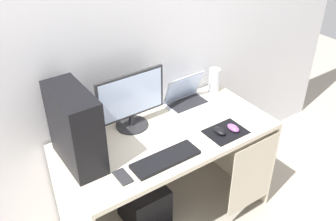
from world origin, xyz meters
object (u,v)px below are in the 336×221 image
object	(u,v)px
monitor	(131,101)
laptop	(187,99)
keyboard	(166,159)
pc_tower	(75,128)
cell_phone	(123,177)
subwoofer	(144,203)
speaker	(214,80)
mouse_left	(220,131)
mouse_right	(233,128)

from	to	relation	value
monitor	laptop	distance (m)	0.49
keyboard	pc_tower	bearing A→B (deg)	144.69
cell_phone	subwoofer	world-z (taller)	cell_phone
speaker	monitor	bearing A→B (deg)	-176.07
keyboard	cell_phone	world-z (taller)	keyboard
monitor	mouse_left	xyz separation A→B (m)	(0.42, -0.39, -0.17)
speaker	cell_phone	distance (m)	1.13
mouse_right	subwoofer	size ratio (longest dim) A/B	0.32
monitor	laptop	xyz separation A→B (m)	(0.46, 0.02, -0.15)
pc_tower	mouse_left	xyz separation A→B (m)	(0.84, -0.27, -0.21)
monitor	keyboard	size ratio (longest dim) A/B	1.13
laptop	speaker	bearing A→B (deg)	7.26
keyboard	subwoofer	xyz separation A→B (m)	(0.01, 0.29, -0.63)
keyboard	mouse_left	xyz separation A→B (m)	(0.43, 0.02, 0.01)
monitor	mouse_left	distance (m)	0.60
monitor	keyboard	xyz separation A→B (m)	(-0.02, -0.41, -0.18)
speaker	subwoofer	distance (m)	1.05
laptop	cell_phone	size ratio (longest dim) A/B	2.40
cell_phone	laptop	bearing A→B (deg)	28.41
keyboard	mouse_right	distance (m)	0.53
monitor	cell_phone	xyz separation A→B (m)	(-0.29, -0.39, -0.19)
speaker	cell_phone	size ratio (longest dim) A/B	1.41
mouse_left	monitor	bearing A→B (deg)	136.73
subwoofer	speaker	bearing A→B (deg)	12.81
laptop	mouse_left	distance (m)	0.41
speaker	keyboard	world-z (taller)	speaker
subwoofer	cell_phone	bearing A→B (deg)	-136.06
mouse_right	cell_phone	bearing A→B (deg)	178.36
speaker	keyboard	distance (m)	0.90
monitor	cell_phone	bearing A→B (deg)	-126.75
laptop	speaker	size ratio (longest dim) A/B	1.70
speaker	subwoofer	bearing A→B (deg)	-167.19
pc_tower	subwoofer	bearing A→B (deg)	0.16
speaker	keyboard	bearing A→B (deg)	-148.76
mouse_left	keyboard	bearing A→B (deg)	-177.37
speaker	keyboard	size ratio (longest dim) A/B	0.44
pc_tower	speaker	bearing A→B (deg)	8.40
subwoofer	keyboard	bearing A→B (deg)	-91.49
pc_tower	monitor	xyz separation A→B (m)	(0.43, 0.12, -0.04)
pc_tower	cell_phone	bearing A→B (deg)	-63.84
mouse_left	cell_phone	bearing A→B (deg)	-179.85
keyboard	subwoofer	size ratio (longest dim) A/B	1.40
cell_phone	subwoofer	xyz separation A→B (m)	(0.28, 0.27, -0.62)
pc_tower	speaker	xyz separation A→B (m)	(1.17, 0.17, -0.14)
speaker	mouse_right	world-z (taller)	speaker
mouse_left	pc_tower	bearing A→B (deg)	162.26
mouse_right	subwoofer	bearing A→B (deg)	150.43
speaker	mouse_right	xyz separation A→B (m)	(-0.23, -0.47, -0.07)
laptop	cell_phone	distance (m)	0.86
speaker	cell_phone	bearing A→B (deg)	-156.82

